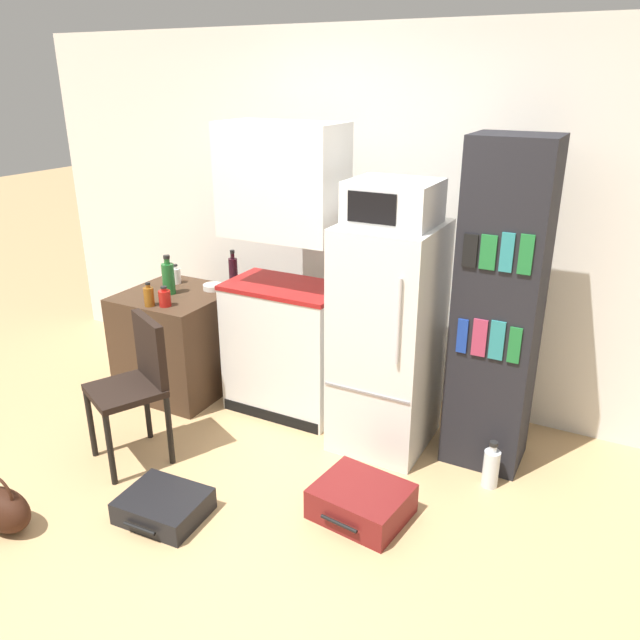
{
  "coord_description": "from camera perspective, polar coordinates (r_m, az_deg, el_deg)",
  "views": [
    {
      "loc": [
        1.65,
        -2.06,
        2.25
      ],
      "look_at": [
        0.11,
        0.85,
        0.95
      ],
      "focal_mm": 35.0,
      "sensor_mm": 36.0,
      "label": 1
    }
  ],
  "objects": [
    {
      "name": "bottle_wine_dark",
      "position": [
        4.66,
        -7.93,
        4.36
      ],
      "size": [
        0.07,
        0.07,
        0.29
      ],
      "color": "black",
      "rests_on": "side_table"
    },
    {
      "name": "handbag",
      "position": [
        3.81,
        -27.03,
        -15.14
      ],
      "size": [
        0.36,
        0.2,
        0.33
      ],
      "color": "#33190F",
      "rests_on": "ground_plane"
    },
    {
      "name": "kitchen_hutch",
      "position": [
        4.22,
        -3.24,
        3.14
      ],
      "size": [
        0.81,
        0.49,
        1.98
      ],
      "color": "silver",
      "rests_on": "ground_plane"
    },
    {
      "name": "bottle_amber_beer",
      "position": [
        4.42,
        -15.37,
        2.12
      ],
      "size": [
        0.07,
        0.07,
        0.17
      ],
      "color": "brown",
      "rests_on": "side_table"
    },
    {
      "name": "bottle_milk_white",
      "position": [
        4.86,
        -13.05,
        4.0
      ],
      "size": [
        0.07,
        0.07,
        0.15
      ],
      "color": "white",
      "rests_on": "side_table"
    },
    {
      "name": "suitcase_small_flat",
      "position": [
        3.64,
        -14.1,
        -16.16
      ],
      "size": [
        0.46,
        0.41,
        0.13
      ],
      "rotation": [
        0.0,
        0.0,
        0.05
      ],
      "color": "black",
      "rests_on": "ground_plane"
    },
    {
      "name": "refrigerator",
      "position": [
        3.9,
        6.21,
        -1.69
      ],
      "size": [
        0.57,
        0.65,
        1.45
      ],
      "color": "silver",
      "rests_on": "ground_plane"
    },
    {
      "name": "ground_plane",
      "position": [
        3.47,
        -8.67,
        -19.29
      ],
      "size": [
        24.0,
        24.0,
        0.0
      ],
      "primitive_type": "plane",
      "color": "tan"
    },
    {
      "name": "water_bottle_front",
      "position": [
        3.85,
        15.37,
        -12.87
      ],
      "size": [
        0.09,
        0.09,
        0.3
      ],
      "color": "silver",
      "rests_on": "ground_plane"
    },
    {
      "name": "chair",
      "position": [
        3.94,
        -16.35,
        -5.0
      ],
      "size": [
        0.54,
        0.54,
        0.91
      ],
      "rotation": [
        0.0,
        0.0,
        -0.46
      ],
      "color": "black",
      "rests_on": "ground_plane"
    },
    {
      "name": "bottle_green_tall",
      "position": [
        4.62,
        -13.7,
        3.78
      ],
      "size": [
        0.09,
        0.09,
        0.29
      ],
      "color": "#1E6028",
      "rests_on": "side_table"
    },
    {
      "name": "wall_back",
      "position": [
        4.41,
        8.16,
        8.67
      ],
      "size": [
        6.4,
        0.1,
        2.57
      ],
      "color": "white",
      "rests_on": "ground_plane"
    },
    {
      "name": "bookshelf",
      "position": [
        3.74,
        16.0,
        0.86
      ],
      "size": [
        0.46,
        0.4,
        1.97
      ],
      "color": "black",
      "rests_on": "ground_plane"
    },
    {
      "name": "side_table",
      "position": [
        4.8,
        -12.79,
        -1.93
      ],
      "size": [
        0.73,
        0.72,
        0.77
      ],
      "color": "#422D1E",
      "rests_on": "ground_plane"
    },
    {
      "name": "microwave",
      "position": [
        3.65,
        6.74,
        10.65
      ],
      "size": [
        0.5,
        0.43,
        0.25
      ],
      "color": "silver",
      "rests_on": "refrigerator"
    },
    {
      "name": "bowl",
      "position": [
        4.67,
        -9.77,
        3.0
      ],
      "size": [
        0.14,
        0.14,
        0.04
      ],
      "color": "silver",
      "rests_on": "side_table"
    },
    {
      "name": "suitcase_large_flat",
      "position": [
        3.54,
        3.8,
        -16.21
      ],
      "size": [
        0.53,
        0.48,
        0.18
      ],
      "rotation": [
        0.0,
        0.0,
        -0.12
      ],
      "color": "maroon",
      "rests_on": "ground_plane"
    },
    {
      "name": "bottle_ketchup_red",
      "position": [
        4.39,
        -14.01,
        1.98
      ],
      "size": [
        0.08,
        0.08,
        0.14
      ],
      "color": "#AD1914",
      "rests_on": "side_table"
    }
  ]
}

